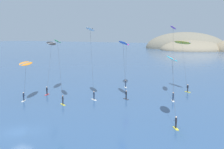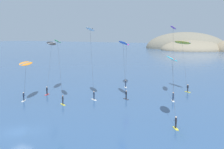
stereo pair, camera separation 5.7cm
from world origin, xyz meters
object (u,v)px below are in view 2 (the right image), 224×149
Objects in this scene: kitesurfer_white at (90,34)px; kitesurfer_orange at (26,66)px; kitesurfer_green at (58,46)px; kitesurfer_black at (51,46)px; kitesurfer_yellow at (183,46)px; kitesurfer_cyan at (172,64)px; kitesurfer_purple at (173,34)px; kitesurfer_magenta at (126,47)px; kitesurfer_blue at (123,47)px.

kitesurfer_white reaches higher than kitesurfer_orange.
kitesurfer_orange is at bearing -155.63° from kitesurfer_green.
kitesurfer_black is 1.50× the size of kitesurfer_orange.
kitesurfer_cyan is (3.42, -21.84, -1.53)m from kitesurfer_yellow.
kitesurfer_purple is 1.38× the size of kitesurfer_magenta.
kitesurfer_magenta is at bearing 48.28° from kitesurfer_black.
kitesurfer_cyan reaches higher than kitesurfer_orange.
kitesurfer_cyan is 16.07m from kitesurfer_blue.
kitesurfer_magenta reaches higher than kitesurfer_cyan.
kitesurfer_white is (-5.77, -2.83, 2.57)m from kitesurfer_blue.
kitesurfer_blue is at bearing -127.37° from kitesurfer_yellow.
kitesurfer_black is at bearing 163.20° from kitesurfer_cyan.
kitesurfer_white is (-18.15, 7.27, 4.21)m from kitesurfer_cyan.
kitesurfer_yellow reaches higher than kitesurfer_black.
kitesurfer_blue is 1.55× the size of kitesurfer_orange.
kitesurfer_white reaches higher than kitesurfer_green.
kitesurfer_white is 1.35× the size of kitesurfer_magenta.
kitesurfer_cyan is at bearing -81.11° from kitesurfer_yellow.
kitesurfer_yellow is at bearing 44.68° from kitesurfer_white.
kitesurfer_green is 1.12× the size of kitesurfer_magenta.
kitesurfer_black is 9.28m from kitesurfer_orange.
kitesurfer_green is (-10.19, -7.41, 0.24)m from kitesurfer_blue.
kitesurfer_magenta is (-17.00, 22.22, 0.93)m from kitesurfer_cyan.
kitesurfer_orange is (-24.44, -15.04, -6.04)m from kitesurfer_purple.
kitesurfer_orange is (0.70, -8.65, -3.29)m from kitesurfer_black.
kitesurfer_orange is at bearing -148.40° from kitesurfer_purple.
kitesurfer_green reaches higher than kitesurfer_magenta.
kitesurfer_purple reaches higher than kitesurfer_cyan.
kitesurfer_magenta is 24.99m from kitesurfer_orange.
kitesurfer_cyan is at bearing -39.23° from kitesurfer_blue.
kitesurfer_magenta reaches higher than kitesurfer_orange.
kitesurfer_green is (-18.70, -12.44, -2.35)m from kitesurfer_purple.
kitesurfer_cyan is 0.92× the size of kitesurfer_magenta.
kitesurfer_green reaches higher than kitesurfer_black.
kitesurfer_white is 6.77m from kitesurfer_green.
kitesurfer_purple is at bearing 28.85° from kitesurfer_white.
kitesurfer_white is at bearing 45.95° from kitesurfer_green.
kitesurfer_green is (-4.42, -4.57, -2.33)m from kitesurfer_white.
kitesurfer_green reaches higher than kitesurfer_yellow.
kitesurfer_purple is 1.50× the size of kitesurfer_cyan.
kitesurfer_yellow is 14.77m from kitesurfer_blue.
kitesurfer_black is (-16.63, -1.35, -0.16)m from kitesurfer_blue.
kitesurfer_black is (-29.00, 8.76, 1.48)m from kitesurfer_cyan.
kitesurfer_yellow is 1.52× the size of kitesurfer_orange.
kitesurfer_purple is at bearing -93.87° from kitesurfer_yellow.
kitesurfer_purple reaches higher than kitesurfer_blue.
kitesurfer_blue reaches higher than kitesurfer_cyan.
kitesurfer_cyan is at bearing -0.21° from kitesurfer_orange.
kitesurfer_magenta is at bearing 74.07° from kitesurfer_green.
kitesurfer_white is at bearing -7.78° from kitesurfer_black.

